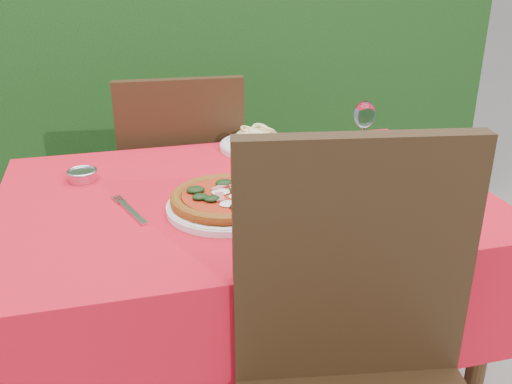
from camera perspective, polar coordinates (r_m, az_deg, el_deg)
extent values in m
cube|color=black|center=(2.96, -8.45, 12.45)|extent=(3.20, 0.55, 1.60)
cube|color=#402614|center=(1.51, -1.21, -1.02)|extent=(1.20, 0.80, 0.04)
cylinder|color=#402614|center=(1.65, 21.24, -15.55)|extent=(0.05, 0.05, 0.70)
cylinder|color=#402614|center=(1.97, -19.23, -8.52)|extent=(0.05, 0.05, 0.70)
cylinder|color=#402614|center=(2.13, 10.96, -4.92)|extent=(0.05, 0.05, 0.70)
cube|color=red|center=(1.57, -1.17, -5.41)|extent=(1.26, 0.86, 0.32)
cube|color=black|center=(1.13, 9.78, -6.87)|extent=(0.47, 0.12, 0.51)
cube|color=black|center=(2.24, -7.48, -0.18)|extent=(0.45, 0.45, 0.04)
cube|color=black|center=(1.97, -7.44, 4.45)|extent=(0.43, 0.07, 0.47)
cylinder|color=black|center=(2.52, -3.35, -3.24)|extent=(0.04, 0.04, 0.44)
cylinder|color=black|center=(2.51, -11.72, -3.91)|extent=(0.04, 0.04, 0.44)
cylinder|color=black|center=(2.20, -1.98, -7.43)|extent=(0.04, 0.04, 0.44)
cylinder|color=black|center=(2.18, -11.65, -8.24)|extent=(0.04, 0.04, 0.44)
cylinder|color=white|center=(1.40, -2.93, -1.54)|extent=(0.30, 0.30, 0.02)
cylinder|color=#A55E17|center=(1.39, -2.94, -0.87)|extent=(0.33, 0.33, 0.02)
cylinder|color=#920F09|center=(1.39, -2.95, -0.37)|extent=(0.27, 0.27, 0.01)
cylinder|color=silver|center=(1.83, 0.09, 4.60)|extent=(0.24, 0.24, 0.02)
ellipsoid|color=beige|center=(1.82, 0.09, 5.39)|extent=(0.17, 0.17, 0.07)
cylinder|color=white|center=(1.72, 13.90, 3.82)|extent=(0.06, 0.06, 0.09)
cylinder|color=#9ABED1|center=(1.72, 13.86, 3.42)|extent=(0.05, 0.05, 0.06)
cylinder|color=silver|center=(1.83, 10.53, 4.00)|extent=(0.06, 0.06, 0.01)
cylinder|color=silver|center=(1.82, 10.63, 5.34)|extent=(0.01, 0.01, 0.08)
ellipsoid|color=silver|center=(1.80, 10.80, 7.61)|extent=(0.07, 0.07, 0.08)
cube|color=silver|center=(1.42, -12.26, -1.99)|extent=(0.09, 0.21, 0.01)
cylinder|color=silver|center=(1.64, -16.95, 1.54)|extent=(0.08, 0.08, 0.03)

